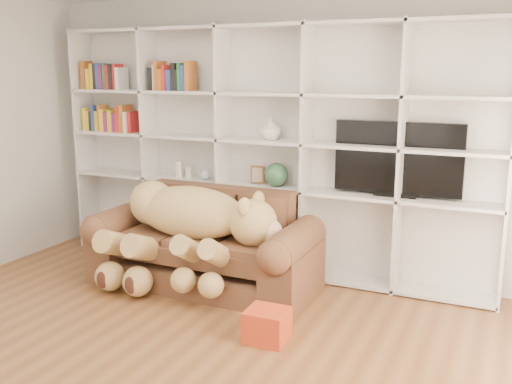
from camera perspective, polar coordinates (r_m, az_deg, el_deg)
The scene contains 14 objects.
floor at distance 4.02m, azimuth -13.40°, elevation -17.59°, with size 5.00×5.00×0.00m, color brown.
wall_back at distance 5.70m, azimuth 1.62°, elevation 5.85°, with size 5.00×0.02×2.70m, color silver.
bookshelf at distance 5.68m, azimuth -1.17°, elevation 5.38°, with size 4.43×0.35×2.40m.
sofa at distance 5.35m, azimuth -5.10°, elevation -5.78°, with size 2.09×0.90×0.88m.
teddy_bear at distance 5.17m, azimuth -6.92°, elevation -3.18°, with size 1.61×0.87×0.93m.
throw_pillow at distance 5.69m, azimuth -9.46°, elevation -1.77°, with size 0.35×0.12×0.35m, color maroon.
gift_box at distance 4.33m, azimuth 1.12°, elevation -13.17°, with size 0.30×0.28×0.24m, color red.
tv at distance 5.21m, azimuth 14.01°, elevation 3.17°, with size 1.13×0.18×0.67m.
picture_frame at distance 5.60m, azimuth 0.17°, elevation 1.74°, with size 0.14×0.03×0.18m, color #51361C.
green_vase at distance 5.52m, azimuth 2.06°, elevation 1.76°, with size 0.23×0.23×0.23m, color #2C5636.
figurine_tall at distance 6.04m, azimuth -7.73°, elevation 2.28°, with size 0.09×0.09×0.17m, color beige.
figurine_short at distance 5.98m, azimuth -6.76°, elevation 1.93°, with size 0.07×0.07×0.11m, color beige.
snow_globe at distance 5.88m, azimuth -5.07°, elevation 1.74°, with size 0.10×0.10×0.10m, color white.
shelf_vase at distance 5.49m, azimuth 1.41°, elevation 6.38°, with size 0.21×0.21×0.22m, color beige.
Camera 1 is at (2.23, -2.71, 1.97)m, focal length 40.00 mm.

